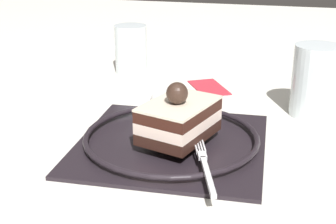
# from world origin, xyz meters

# --- Properties ---
(ground_plane) EXTENTS (2.40, 2.40, 0.00)m
(ground_plane) POSITION_xyz_m (0.00, 0.00, 0.00)
(ground_plane) COLOR silver
(dessert_plate) EXTENTS (0.25, 0.25, 0.02)m
(dessert_plate) POSITION_xyz_m (0.02, -0.00, 0.01)
(dessert_plate) COLOR black
(dessert_plate) RESTS_ON ground_plane
(cake_slice) EXTENTS (0.12, 0.10, 0.07)m
(cake_slice) POSITION_xyz_m (0.03, 0.01, 0.04)
(cake_slice) COLOR #331C15
(cake_slice) RESTS_ON dessert_plate
(whipped_cream_dollop) EXTENTS (0.04, 0.04, 0.03)m
(whipped_cream_dollop) POSITION_xyz_m (-0.05, -0.03, 0.03)
(whipped_cream_dollop) COLOR white
(whipped_cream_dollop) RESTS_ON dessert_plate
(fork) EXTENTS (0.13, 0.05, 0.00)m
(fork) POSITION_xyz_m (0.10, 0.06, 0.02)
(fork) COLOR silver
(fork) RESTS_ON dessert_plate
(drink_glass_near) EXTENTS (0.06, 0.06, 0.09)m
(drink_glass_near) POSITION_xyz_m (-0.28, -0.16, 0.04)
(drink_glass_near) COLOR silver
(drink_glass_near) RESTS_ON ground_plane
(drink_glass_far) EXTENTS (0.07, 0.07, 0.11)m
(drink_glass_far) POSITION_xyz_m (-0.14, 0.18, 0.05)
(drink_glass_far) COLOR silver
(drink_glass_far) RESTS_ON ground_plane
(folded_napkin) EXTENTS (0.11, 0.09, 0.00)m
(folded_napkin) POSITION_xyz_m (-0.22, 0.01, 0.00)
(folded_napkin) COLOR #B42936
(folded_napkin) RESTS_ON ground_plane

